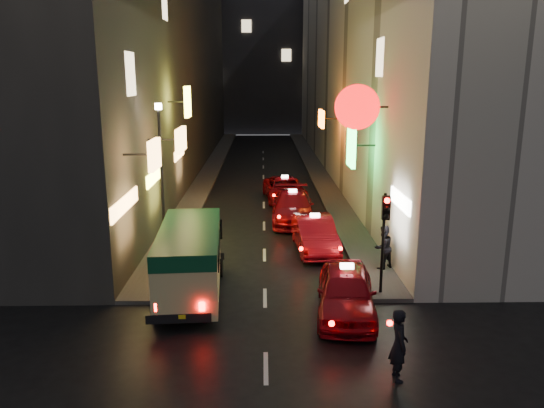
{
  "coord_description": "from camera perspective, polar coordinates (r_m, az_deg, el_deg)",
  "views": [
    {
      "loc": [
        -0.06,
        -8.43,
        7.42
      ],
      "look_at": [
        0.32,
        13.0,
        2.24
      ],
      "focal_mm": 35.0,
      "sensor_mm": 36.0,
      "label": 1
    }
  ],
  "objects": [
    {
      "name": "sidewalk_right",
      "position": [
        43.28,
        4.71,
        3.77
      ],
      "size": [
        1.5,
        52.0,
        0.15
      ],
      "primitive_type": "cube",
      "color": "#484642",
      "rests_on": "ground"
    },
    {
      "name": "pedestrian_sidewalk",
      "position": [
        20.89,
        11.88,
        -4.27
      ],
      "size": [
        0.86,
        0.77,
        1.93
      ],
      "primitive_type": "imported",
      "rotation": [
        0.0,
        0.0,
        3.71
      ],
      "color": "black",
      "rests_on": "sidewalk_right"
    },
    {
      "name": "taxi_third",
      "position": [
        27.67,
        2.23,
        -0.05
      ],
      "size": [
        2.45,
        5.71,
        1.97
      ],
      "color": "maroon",
      "rests_on": "ground"
    },
    {
      "name": "building_right",
      "position": [
        43.22,
        10.09,
        15.48
      ],
      "size": [
        8.16,
        52.0,
        18.0
      ],
      "color": "beige",
      "rests_on": "ground"
    },
    {
      "name": "taxi_far",
      "position": [
        32.36,
        1.39,
        1.8
      ],
      "size": [
        2.59,
        5.28,
        1.79
      ],
      "color": "maroon",
      "rests_on": "ground"
    },
    {
      "name": "sidewalk_left",
      "position": [
        43.27,
        -6.59,
        3.72
      ],
      "size": [
        1.5,
        52.0,
        0.15
      ],
      "primitive_type": "cube",
      "color": "#484642",
      "rests_on": "ground"
    },
    {
      "name": "building_far",
      "position": [
        74.52,
        -1.03,
        16.34
      ],
      "size": [
        30.0,
        10.0,
        22.0
      ],
      "primitive_type": "cube",
      "color": "#2E2E32",
      "rests_on": "ground"
    },
    {
      "name": "lamp_post",
      "position": [
        22.14,
        -11.81,
        3.69
      ],
      "size": [
        0.28,
        0.28,
        6.22
      ],
      "color": "black",
      "rests_on": "sidewalk_left"
    },
    {
      "name": "pedestrian_crossing",
      "position": [
        13.89,
        13.51,
        -14.05
      ],
      "size": [
        0.48,
        0.72,
        2.12
      ],
      "primitive_type": "imported",
      "rotation": [
        0.0,
        0.0,
        1.61
      ],
      "color": "black",
      "rests_on": "ground"
    },
    {
      "name": "taxi_second",
      "position": [
        23.11,
        4.61,
        -2.93
      ],
      "size": [
        2.61,
        5.6,
        1.9
      ],
      "color": "maroon",
      "rests_on": "ground"
    },
    {
      "name": "traffic_light",
      "position": [
        18.02,
        12.04,
        -1.95
      ],
      "size": [
        0.26,
        0.43,
        3.5
      ],
      "color": "black",
      "rests_on": "sidewalk_right"
    },
    {
      "name": "taxi_near",
      "position": [
        17.16,
        7.98,
        -8.9
      ],
      "size": [
        2.95,
        5.84,
        1.95
      ],
      "color": "maroon",
      "rests_on": "ground"
    },
    {
      "name": "minibus",
      "position": [
        18.33,
        -8.82,
        -5.31
      ],
      "size": [
        2.33,
        5.75,
        2.42
      ],
      "color": "#D0C382",
      "rests_on": "ground"
    },
    {
      "name": "building_left",
      "position": [
        43.19,
        -12.06,
        15.39
      ],
      "size": [
        7.51,
        52.0,
        18.0
      ],
      "color": "#353330",
      "rests_on": "ground"
    }
  ]
}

